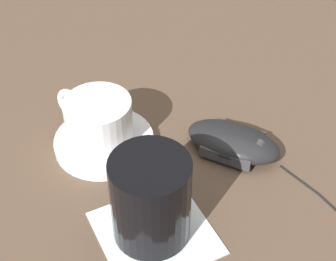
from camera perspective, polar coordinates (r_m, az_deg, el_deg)
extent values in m
plane|color=brown|center=(0.64, 0.68, -3.56)|extent=(3.00, 3.00, 0.00)
cylinder|color=white|center=(0.66, -7.08, -1.25)|extent=(0.13, 0.13, 0.01)
cylinder|color=white|center=(0.64, -7.68, 1.15)|extent=(0.08, 0.08, 0.06)
torus|color=white|center=(0.67, -10.71, 2.88)|extent=(0.04, 0.04, 0.04)
ellipsoid|color=black|center=(0.65, 7.24, -1.20)|extent=(0.11, 0.14, 0.03)
cylinder|color=#38383D|center=(0.64, 10.08, -1.51)|extent=(0.01, 0.01, 0.01)
cube|color=#38383D|center=(0.67, 8.08, 0.09)|extent=(0.04, 0.06, 0.01)
cube|color=#38383D|center=(0.63, 6.27, -3.11)|extent=(0.04, 0.06, 0.01)
cylinder|color=black|center=(0.64, 14.40, -5.27)|extent=(0.05, 0.04, 0.00)
sphere|color=black|center=(0.65, 12.42, -3.82)|extent=(0.00, 0.00, 0.00)
sphere|color=black|center=(0.63, 16.45, -6.77)|extent=(0.00, 0.00, 0.00)
cube|color=white|center=(0.57, -1.43, -11.23)|extent=(0.15, 0.15, 0.00)
cylinder|color=black|center=(0.53, -1.93, -7.59)|extent=(0.08, 0.08, 0.10)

